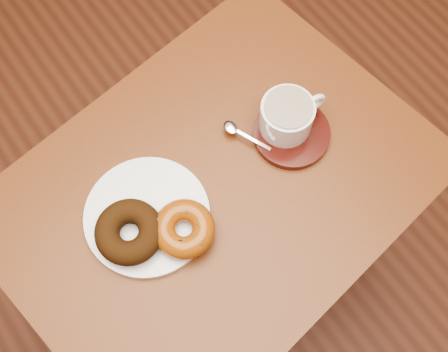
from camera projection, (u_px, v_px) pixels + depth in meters
ground at (196, 150)px, 1.75m from camera, size 6.00×6.00×0.00m
cafe_table at (215, 208)px, 1.07m from camera, size 0.80×0.65×0.69m
donut_plate at (147, 216)px, 0.94m from camera, size 0.25×0.25×0.01m
donut_cinnamon at (129, 232)px, 0.90m from camera, size 0.13×0.13×0.04m
donut_caramel at (184, 229)px, 0.90m from camera, size 0.12×0.12×0.04m
saucer at (291, 133)px, 0.99m from camera, size 0.16×0.16×0.01m
coffee_cup at (288, 115)px, 0.96m from camera, size 0.12×0.09×0.07m
teaspoon at (235, 130)px, 0.99m from camera, size 0.04×0.09×0.01m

